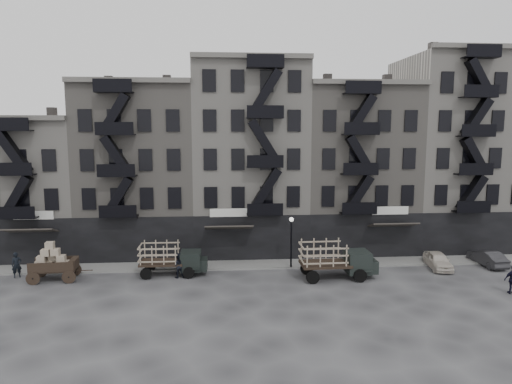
{
  "coord_description": "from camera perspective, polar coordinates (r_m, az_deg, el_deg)",
  "views": [
    {
      "loc": [
        -2.5,
        -33.08,
        11.37
      ],
      "look_at": [
        0.24,
        4.0,
        6.17
      ],
      "focal_mm": 32.0,
      "sensor_mm": 36.0,
      "label": 1
    }
  ],
  "objects": [
    {
      "name": "stake_truck_east",
      "position": [
        35.52,
        9.94,
        -8.04
      ],
      "size": [
        5.82,
        2.53,
        2.89
      ],
      "rotation": [
        0.0,
        0.0,
        0.02
      ],
      "color": "black",
      "rests_on": "ground"
    },
    {
      "name": "building_east",
      "position": [
        48.5,
        23.49,
        4.51
      ],
      "size": [
        10.0,
        11.35,
        19.2
      ],
      "color": "#ACA79E",
      "rests_on": "ground"
    },
    {
      "name": "building_mideast",
      "position": [
        44.85,
        11.98,
        2.85
      ],
      "size": [
        10.0,
        11.35,
        16.2
      ],
      "color": "gray",
      "rests_on": "ground"
    },
    {
      "name": "pedestrian_mid",
      "position": [
        35.81,
        -9.71,
        -9.04
      ],
      "size": [
        1.09,
        0.95,
        1.93
      ],
      "primitive_type": "imported",
      "rotation": [
        0.0,
        0.0,
        3.4
      ],
      "color": "black",
      "rests_on": "ground"
    },
    {
      "name": "car_far",
      "position": [
        43.0,
        26.96,
        -7.35
      ],
      "size": [
        1.6,
        4.02,
        1.3
      ],
      "primitive_type": "imported",
      "rotation": [
        0.0,
        0.0,
        3.2
      ],
      "color": "#28272A",
      "rests_on": "ground"
    },
    {
      "name": "wagon",
      "position": [
        37.74,
        -24.12,
        -7.6
      ],
      "size": [
        3.62,
        2.11,
        2.96
      ],
      "rotation": [
        0.0,
        0.0,
        0.07
      ],
      "color": "black",
      "rests_on": "ground"
    },
    {
      "name": "lamp_post",
      "position": [
        37.1,
        4.43,
        -5.43
      ],
      "size": [
        0.36,
        0.36,
        4.28
      ],
      "color": "black",
      "rests_on": "ground"
    },
    {
      "name": "pedestrian_west",
      "position": [
        39.86,
        -27.74,
        -8.08
      ],
      "size": [
        0.85,
        0.76,
        1.97
      ],
      "primitive_type": "imported",
      "rotation": [
        0.0,
        0.0,
        0.5
      ],
      "color": "black",
      "rests_on": "ground"
    },
    {
      "name": "ground",
      "position": [
        35.06,
        0.09,
        -10.95
      ],
      "size": [
        140.0,
        140.0,
        0.0
      ],
      "primitive_type": "plane",
      "color": "#38383A",
      "rests_on": "ground"
    },
    {
      "name": "building_center",
      "position": [
        43.07,
        -0.9,
        4.15
      ],
      "size": [
        10.0,
        11.35,
        18.2
      ],
      "color": "#ACA79E",
      "rests_on": "ground"
    },
    {
      "name": "car_east",
      "position": [
        40.52,
        21.79,
        -7.94
      ],
      "size": [
        2.03,
        4.04,
        1.32
      ],
      "primitive_type": "imported",
      "rotation": [
        0.0,
        0.0,
        -0.12
      ],
      "color": "beige",
      "rests_on": "ground"
    },
    {
      "name": "building_west",
      "position": [
        46.64,
        -26.23,
        0.54
      ],
      "size": [
        10.0,
        11.35,
        13.2
      ],
      "color": "#ACA79E",
      "rests_on": "ground"
    },
    {
      "name": "sidewalk",
      "position": [
        38.6,
        -0.34,
        -9.05
      ],
      "size": [
        55.0,
        2.5,
        0.15
      ],
      "primitive_type": "cube",
      "color": "slate",
      "rests_on": "ground"
    },
    {
      "name": "stake_truck_west",
      "position": [
        36.41,
        -10.56,
        -7.94
      ],
      "size": [
        5.19,
        2.2,
        2.59
      ],
      "rotation": [
        0.0,
        0.0,
        -0.01
      ],
      "color": "black",
      "rests_on": "ground"
    },
    {
      "name": "building_midwest",
      "position": [
        43.72,
        -14.11,
        2.65
      ],
      "size": [
        10.0,
        11.35,
        16.2
      ],
      "color": "gray",
      "rests_on": "ground"
    }
  ]
}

